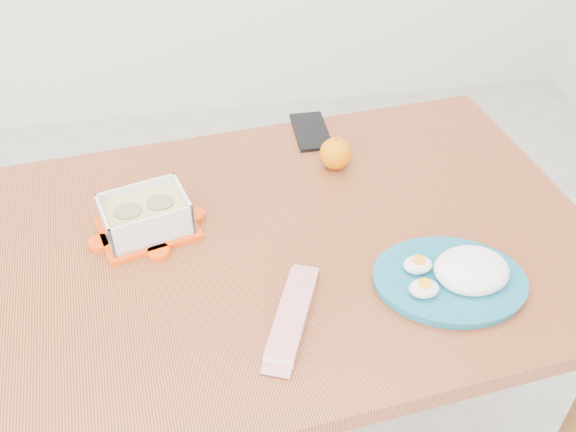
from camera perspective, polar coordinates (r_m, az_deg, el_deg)
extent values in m
cube|color=#A6522F|center=(1.30, 0.00, -2.67)|extent=(1.32, 0.95, 0.04)
cylinder|color=brown|center=(1.81, -20.60, -7.06)|extent=(0.06, 0.06, 0.71)
cylinder|color=brown|center=(1.96, 12.94, -0.66)|extent=(0.06, 0.06, 0.71)
cube|color=#FF4507|center=(1.33, -12.32, -1.12)|extent=(0.22, 0.19, 0.01)
cube|color=silver|center=(1.30, -12.57, 0.19)|extent=(0.19, 0.16, 0.07)
cube|color=tan|center=(1.31, -12.52, -0.03)|extent=(0.18, 0.15, 0.04)
cylinder|color=#9B8565|center=(1.29, -13.99, 0.12)|extent=(0.07, 0.07, 0.02)
cylinder|color=#9B8565|center=(1.30, -11.28, 0.91)|extent=(0.07, 0.07, 0.02)
sphere|color=orange|center=(1.46, 4.26, 5.57)|extent=(0.07, 0.07, 0.07)
cylinder|color=#176882|center=(1.23, 14.13, -5.60)|extent=(0.33, 0.33, 0.02)
ellipsoid|color=white|center=(1.21, 16.11, -4.21)|extent=(0.16, 0.15, 0.06)
ellipsoid|color=white|center=(1.21, 11.46, -4.28)|extent=(0.06, 0.05, 0.03)
ellipsoid|color=white|center=(1.17, 12.00, -6.32)|extent=(0.06, 0.05, 0.03)
cube|color=#B00911|center=(1.14, 0.38, -8.78)|extent=(0.13, 0.21, 0.02)
cube|color=black|center=(1.59, 2.05, 7.54)|extent=(0.08, 0.16, 0.01)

